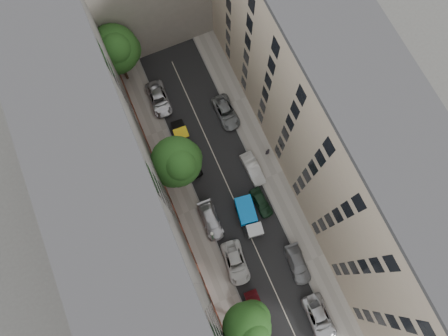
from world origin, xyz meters
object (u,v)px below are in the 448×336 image
car_right_0 (320,318)px  tree_near (248,328)px  car_left_5 (182,136)px  car_right_1 (298,264)px  car_left_1 (257,310)px  car_left_4 (190,164)px  tree_mid (178,163)px  car_left_2 (236,263)px  pedestrian (268,152)px  car_left_6 (159,99)px  car_right_2 (261,202)px  tree_far (116,51)px  car_right_4 (226,112)px  lamp_post (212,236)px  car_left_3 (211,221)px  car_right_3 (253,169)px  tarp_truck (248,216)px

car_right_0 → tree_near: tree_near is taller
car_left_5 → car_right_1: 20.81m
car_left_1 → car_right_0: 6.99m
car_left_1 → car_left_4: car_left_1 is taller
car_right_1 → tree_mid: 18.01m
car_left_1 → tree_mid: (-1.81, 17.52, 5.85)m
car_right_1 → tree_near: (-8.10, -3.31, 5.30)m
car_left_2 → pedestrian: bearing=56.1°
car_left_6 → car_right_2: bearing=-66.9°
tree_near → tree_far: size_ratio=0.88×
car_right_0 → car_right_2: (-0.40, 14.40, -0.08)m
car_left_5 → car_left_4: bearing=-93.6°
car_left_1 → car_right_1: size_ratio=0.90×
car_right_1 → tree_mid: tree_mid is taller
car_left_4 → car_right_4: car_right_4 is taller
car_left_2 → lamp_post: (-1.32, 3.51, 3.13)m
tree_mid → pedestrian: tree_mid is taller
car_left_5 → pedestrian: 10.89m
car_left_1 → lamp_post: 9.74m
car_left_3 → car_right_2: size_ratio=1.27×
lamp_post → pedestrian: (10.36, 7.10, -2.90)m
car_left_3 → tree_far: tree_far is taller
car_left_2 → tree_mid: (-1.73, 11.92, 5.84)m
car_left_6 → pedestrian: 15.57m
car_right_4 → tree_near: (-8.10, -23.91, 5.29)m
car_left_2 → pedestrian: (9.03, 10.62, 0.24)m
car_right_0 → tree_near: 9.75m
car_right_1 → lamp_post: bearing=144.9°
car_left_6 → car_right_1: (7.20, -25.74, -0.04)m
car_left_1 → car_left_2: (-0.08, 5.60, 0.01)m
car_left_5 → lamp_post: (-1.40, -13.29, 3.12)m
car_left_1 → car_right_0: car_right_0 is taller
car_right_3 → tree_near: 18.44m
car_left_5 → tree_far: size_ratio=0.45×
car_left_6 → pedestrian: (9.76, -12.13, 0.22)m
car_left_4 → car_left_6: 9.67m
tree_mid → tree_far: (-1.60, 15.55, 0.15)m
car_left_3 → car_right_0: 16.29m
car_left_2 → lamp_post: 4.89m
car_right_0 → tree_far: bearing=107.2°
tarp_truck → tree_mid: bearing=132.6°
car_right_2 → car_right_3: 4.28m
car_left_1 → car_right_2: bearing=65.0°
car_left_4 → tree_mid: size_ratio=0.42×
car_left_6 → car_right_0: bearing=-74.9°
car_left_3 → tree_mid: size_ratio=0.51×
car_right_0 → car_right_4: car_right_0 is taller
car_left_3 → car_right_4: car_left_3 is taller
car_left_1 → pedestrian: size_ratio=2.65×
car_left_3 → car_right_4: (7.20, 12.00, -0.02)m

